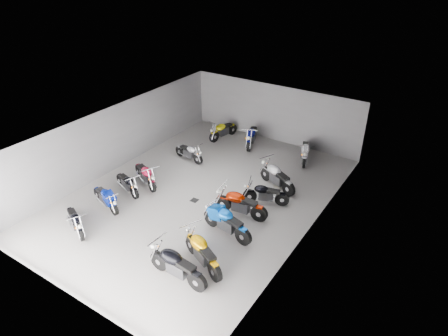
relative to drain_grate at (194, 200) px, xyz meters
The scene contains 20 objects.
ground 0.50m from the drain_grate, 90.00° to the left, with size 14.00×14.00×0.00m, color gray.
wall_back 7.67m from the drain_grate, 90.00° to the left, with size 10.00×0.10×3.20m, color slate.
wall_left 5.27m from the drain_grate, behind, with size 0.10×14.00×3.20m, color slate.
wall_right 5.27m from the drain_grate, ahead, with size 0.10×14.00×3.20m, color slate.
ceiling 3.25m from the drain_grate, 90.00° to the left, with size 10.00×14.00×0.04m, color black.
drain_grate is the anchor object (origin of this frame).
motorcycle_left_a 4.96m from the drain_grate, 121.69° to the right, with size 1.87×0.95×0.88m.
motorcycle_left_b 3.76m from the drain_grate, 138.76° to the right, with size 1.98×0.68×0.89m.
motorcycle_left_c 3.14m from the drain_grate, 159.38° to the right, with size 1.89×0.74×0.86m.
motorcycle_left_d 2.74m from the drain_grate, behind, with size 2.04×1.05×0.96m.
motorcycle_left_f 3.79m from the drain_grate, 130.63° to the left, with size 1.91×0.48×0.84m.
motorcycle_right_a 4.73m from the drain_grate, 60.15° to the right, with size 2.39×0.49×1.05m.
motorcycle_right_b 4.09m from the drain_grate, 49.19° to the right, with size 2.19×1.11×1.03m.
motorcycle_right_c 2.76m from the drain_grate, 26.08° to the right, with size 2.36×0.62×1.04m.
motorcycle_right_d 2.31m from the drain_grate, ahead, with size 2.33×0.53×1.03m.
motorcycle_right_e 3.11m from the drain_grate, 28.71° to the left, with size 1.91×0.87×0.88m.
motorcycle_right_f 3.90m from the drain_grate, 49.46° to the left, with size 2.17×1.05×1.01m.
motorcycle_back_b 6.54m from the drain_grate, 112.10° to the left, with size 0.60×2.11×0.93m.
motorcycle_back_c 6.23m from the drain_grate, 95.90° to the left, with size 0.90×2.25×1.03m.
motorcycle_back_e 6.61m from the drain_grate, 67.11° to the left, with size 0.95×2.12×0.98m.
Camera 1 is at (9.02, -11.97, 9.82)m, focal length 32.00 mm.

